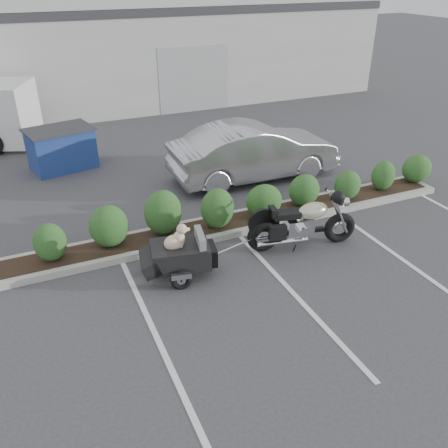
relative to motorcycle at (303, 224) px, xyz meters
name	(u,v)px	position (x,y,z in m)	size (l,w,h in m)	color
ground	(222,291)	(-2.23, -0.79, -0.56)	(90.00, 90.00, 0.00)	#38383A
planter_kerb	(224,226)	(-1.23, 1.41, -0.49)	(12.00, 1.00, 0.15)	#9E9E93
building	(73,50)	(-2.23, 16.21, 1.44)	(26.00, 10.00, 4.00)	#9EA099
motorcycle	(303,224)	(0.00, 0.00, 0.00)	(2.44, 1.03, 1.41)	black
pet_trailer	(179,254)	(-2.78, 0.03, -0.07)	(1.99, 1.13, 1.17)	black
sedan	(254,152)	(0.79, 3.85, 0.22)	(1.67, 4.78, 1.58)	#AAA9B1
dumpster	(61,148)	(-4.13, 6.83, 0.06)	(2.10, 1.65, 1.23)	navy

